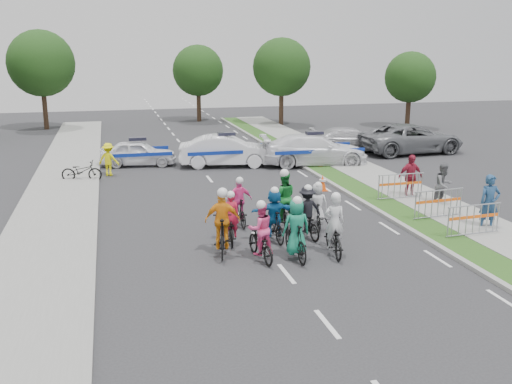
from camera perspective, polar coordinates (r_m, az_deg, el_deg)
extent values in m
plane|color=#28282B|center=(15.62, 3.06, -8.18)|extent=(90.00, 90.00, 0.00)
cube|color=gray|center=(21.84, 11.92, -1.77)|extent=(0.20, 60.00, 0.12)
cube|color=#214817|center=(22.15, 13.54, -1.65)|extent=(1.20, 60.00, 0.11)
cube|color=gray|center=(23.04, 17.51, -1.28)|extent=(2.40, 60.00, 0.13)
cube|color=gray|center=(19.76, -19.93, -4.00)|extent=(3.00, 60.00, 0.13)
imported|color=black|center=(17.08, 7.73, -4.56)|extent=(0.93, 1.95, 0.98)
imported|color=silver|center=(16.88, 7.85, -2.98)|extent=(0.65, 0.48, 1.64)
sphere|color=white|center=(16.63, 8.00, -0.49)|extent=(0.28, 0.28, 0.28)
imported|color=black|center=(16.54, 3.98, -4.90)|extent=(0.54, 1.82, 1.09)
imported|color=#188562|center=(16.35, 4.06, -3.45)|extent=(0.80, 0.53, 1.63)
sphere|color=white|center=(16.09, 4.16, -0.90)|extent=(0.28, 0.28, 0.28)
imported|color=black|center=(16.48, 0.41, -5.23)|extent=(0.82, 1.82, 0.92)
imported|color=#F9458B|center=(16.27, 0.46, -3.67)|extent=(0.81, 0.67, 1.54)
sphere|color=white|center=(16.02, 0.51, -1.29)|extent=(0.27, 0.27, 0.27)
imported|color=black|center=(16.91, -3.38, -4.31)|extent=(0.94, 2.02, 1.17)
imported|color=orange|center=(16.72, -3.37, -2.82)|extent=(1.09, 0.63, 1.76)
sphere|color=white|center=(16.45, -3.37, -0.08)|extent=(0.30, 0.30, 0.30)
imported|color=black|center=(18.52, 5.05, -3.12)|extent=(0.82, 1.79, 0.91)
imported|color=black|center=(18.33, 5.13, -1.72)|extent=(1.04, 0.68, 1.51)
sphere|color=white|center=(18.11, 5.23, 0.36)|extent=(0.26, 0.26, 0.26)
imported|color=black|center=(18.08, 1.76, -3.32)|extent=(0.65, 1.73, 1.02)
imported|color=#1562A3|center=(17.90, 1.82, -2.04)|extent=(1.45, 0.59, 1.53)
sphere|color=white|center=(17.68, 1.88, 0.12)|extent=(0.26, 0.26, 0.26)
imported|color=black|center=(17.95, -2.57, -3.70)|extent=(0.81, 1.72, 0.87)
imported|color=red|center=(17.77, -2.55, -2.31)|extent=(0.57, 0.42, 1.45)
sphere|color=white|center=(17.54, -2.54, -0.29)|extent=(0.25, 0.25, 0.25)
imported|color=black|center=(19.33, 6.06, -2.33)|extent=(0.73, 1.63, 0.95)
imported|color=silver|center=(19.17, 6.15, -1.18)|extent=(0.77, 0.58, 1.42)
sphere|color=white|center=(18.97, 6.25, 0.66)|extent=(0.25, 0.25, 0.25)
imported|color=black|center=(19.52, 2.72, -1.96)|extent=(1.00, 2.07, 1.04)
imported|color=#17802E|center=(19.33, 2.78, -0.50)|extent=(0.94, 0.78, 1.74)
sphere|color=white|center=(19.09, 2.85, 1.87)|extent=(0.30, 0.30, 0.30)
imported|color=black|center=(19.62, -1.69, -1.95)|extent=(0.52, 1.66, 0.99)
imported|color=#FF46A6|center=(19.46, -1.66, -0.78)|extent=(0.88, 0.39, 1.49)
sphere|color=white|center=(19.24, -1.65, 1.15)|extent=(0.26, 0.26, 0.26)
imported|color=white|center=(30.38, -11.70, 3.84)|extent=(4.07, 2.13, 1.32)
imported|color=white|center=(29.60, -2.96, 4.13)|extent=(5.08, 2.51, 1.60)
imported|color=white|center=(29.97, 5.84, 4.22)|extent=(5.85, 3.06, 1.62)
imported|color=#A6A6AB|center=(34.56, 9.45, 5.22)|extent=(5.00, 2.51, 1.39)
imported|color=slate|center=(34.58, 15.29, 5.18)|extent=(6.28, 3.20, 1.70)
imported|color=navy|center=(20.53, 22.32, -0.99)|extent=(0.76, 0.56, 1.89)
imported|color=#5A5A5F|center=(23.13, 18.24, 0.69)|extent=(0.95, 0.83, 1.67)
imported|color=maroon|center=(23.89, 15.17, 1.49)|extent=(1.07, 0.47, 1.81)
imported|color=yellow|center=(28.23, -14.53, 3.18)|extent=(1.17, 0.97, 1.58)
cube|color=#F24C0C|center=(24.70, 6.64, 0.18)|extent=(0.40, 0.40, 0.03)
cone|color=#F24C0C|center=(24.63, 6.66, 0.94)|extent=(0.36, 0.36, 0.70)
cylinder|color=silver|center=(24.60, 6.67, 1.17)|extent=(0.29, 0.29, 0.08)
cube|color=#F24C0C|center=(29.38, 6.45, 2.42)|extent=(0.40, 0.40, 0.03)
cone|color=#F24C0C|center=(29.31, 6.47, 3.06)|extent=(0.36, 0.36, 0.70)
cylinder|color=silver|center=(29.29, 6.47, 3.25)|extent=(0.29, 0.29, 0.08)
imported|color=black|center=(27.38, -17.05, 2.02)|extent=(1.91, 0.96, 0.96)
cylinder|color=#382619|center=(45.97, 2.54, 8.73)|extent=(0.36, 0.36, 3.25)
sphere|color=#193912|center=(45.79, 2.58, 12.38)|extent=(4.55, 4.55, 4.55)
cylinder|color=#382619|center=(45.87, 14.96, 7.95)|extent=(0.36, 0.36, 2.75)
sphere|color=#193912|center=(45.69, 15.16, 11.03)|extent=(3.85, 3.85, 3.85)
cylinder|color=#382619|center=(46.18, -20.37, 8.06)|extent=(0.36, 0.36, 3.50)
sphere|color=#193912|center=(46.00, -20.71, 11.95)|extent=(4.90, 4.90, 4.90)
cylinder|color=#382619|center=(48.54, -5.74, 8.81)|extent=(0.36, 0.36, 3.00)
sphere|color=#193912|center=(48.37, -5.82, 12.00)|extent=(4.20, 4.20, 4.20)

